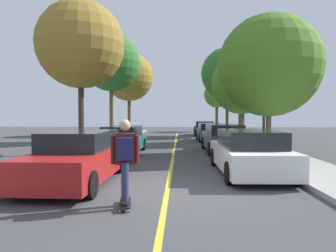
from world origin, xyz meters
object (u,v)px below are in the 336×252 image
(street_tree_left_far, at_px, (129,77))
(street_tree_right_nearest, at_px, (269,66))
(parked_car_right_far, at_px, (210,132))
(streetlamp, at_px, (264,88))
(parked_car_right_nearest, at_px, (249,153))
(street_tree_right_near, at_px, (242,84))
(skateboarder, at_px, (125,156))
(parked_car_left_near, at_px, (122,140))
(street_tree_right_farthest, at_px, (217,95))
(street_tree_right_far, at_px, (227,74))
(fire_hydrant, at_px, (86,146))
(skateboard, at_px, (125,203))
(street_tree_left_nearest, at_px, (80,45))
(street_tree_left_near, at_px, (111,63))
(parked_car_right_farthest, at_px, (204,128))
(parked_car_left_nearest, at_px, (79,158))
(parked_car_right_near, at_px, (223,138))

(street_tree_left_far, height_order, street_tree_right_nearest, street_tree_left_far)
(parked_car_right_far, height_order, streetlamp, streetlamp)
(parked_car_right_nearest, distance_m, street_tree_right_near, 11.69)
(streetlamp, relative_size, skateboarder, 3.10)
(parked_car_left_near, xyz_separation_m, street_tree_right_farthest, (7.01, 20.02, 3.47))
(parked_car_right_nearest, xyz_separation_m, street_tree_right_nearest, (1.95, 4.66, 3.51))
(parked_car_right_far, height_order, street_tree_right_nearest, street_tree_right_nearest)
(street_tree_right_far, bearing_deg, parked_car_left_near, -119.61)
(street_tree_right_farthest, relative_size, fire_hydrant, 7.83)
(parked_car_right_far, xyz_separation_m, skateboarder, (-3.33, -16.19, 0.43))
(parked_car_right_nearest, relative_size, skateboard, 5.40)
(parked_car_right_nearest, xyz_separation_m, streetlamp, (1.75, 4.75, 2.49))
(parked_car_left_near, relative_size, parked_car_right_far, 1.08)
(street_tree_left_far, bearing_deg, streetlamp, -58.12)
(street_tree_left_nearest, bearing_deg, skateboarder, -66.66)
(street_tree_left_near, height_order, street_tree_right_near, street_tree_left_near)
(parked_car_right_farthest, height_order, street_tree_right_nearest, street_tree_right_nearest)
(fire_hydrant, distance_m, skateboarder, 8.41)
(street_tree_left_near, distance_m, fire_hydrant, 8.91)
(parked_car_left_nearest, distance_m, street_tree_left_far, 20.91)
(street_tree_left_nearest, height_order, skateboarder, street_tree_left_nearest)
(parked_car_right_farthest, xyz_separation_m, street_tree_right_near, (1.95, -7.39, 3.32))
(parked_car_left_nearest, xyz_separation_m, parked_car_right_nearest, (5.06, 1.44, -0.01))
(parked_car_right_nearest, relative_size, fire_hydrant, 6.66)
(parked_car_left_nearest, relative_size, parked_car_right_nearest, 0.98)
(parked_car_right_far, xyz_separation_m, street_tree_left_near, (-7.01, -1.10, 4.87))
(street_tree_left_far, xyz_separation_m, fire_hydrant, (0.45, -14.82, -4.96))
(parked_car_right_far, xyz_separation_m, street_tree_right_near, (1.95, -1.41, 3.34))
(parked_car_left_near, height_order, parked_car_right_far, parked_car_left_near)
(parked_car_right_near, height_order, streetlamp, streetlamp)
(skateboarder, bearing_deg, parked_car_left_nearest, 126.94)
(parked_car_left_near, bearing_deg, parked_car_right_nearest, -45.04)
(parked_car_left_nearest, distance_m, parked_car_right_farthest, 20.51)
(street_tree_left_near, bearing_deg, street_tree_right_far, 33.96)
(parked_car_left_nearest, xyz_separation_m, streetlamp, (6.81, 6.19, 2.48))
(street_tree_left_nearest, bearing_deg, parked_car_right_near, 8.31)
(streetlamp, height_order, skateboard, streetlamp)
(street_tree_left_far, xyz_separation_m, street_tree_right_near, (8.96, -7.78, -1.47))
(street_tree_right_nearest, bearing_deg, fire_hydrant, -175.65)
(street_tree_left_far, distance_m, streetlamp, 16.73)
(parked_car_left_near, height_order, streetlamp, streetlamp)
(parked_car_left_nearest, relative_size, street_tree_left_far, 0.60)
(street_tree_right_nearest, xyz_separation_m, street_tree_right_farthest, (0.00, 20.42, -0.06))
(parked_car_left_near, height_order, fire_hydrant, parked_car_left_near)
(skateboard, bearing_deg, parked_car_right_near, 70.65)
(streetlamp, distance_m, skateboarder, 10.11)
(parked_car_right_nearest, bearing_deg, parked_car_left_near, 134.96)
(street_tree_right_farthest, bearing_deg, parked_car_left_near, -109.29)
(parked_car_left_near, xyz_separation_m, parked_car_right_near, (5.06, 0.74, 0.03))
(skateboard, height_order, skateboarder, skateboarder)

